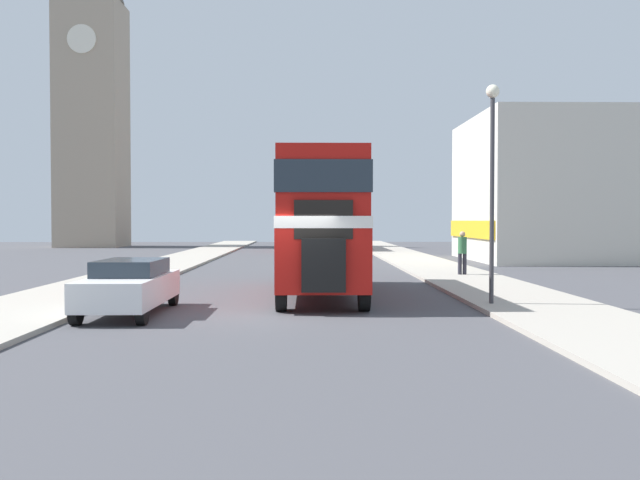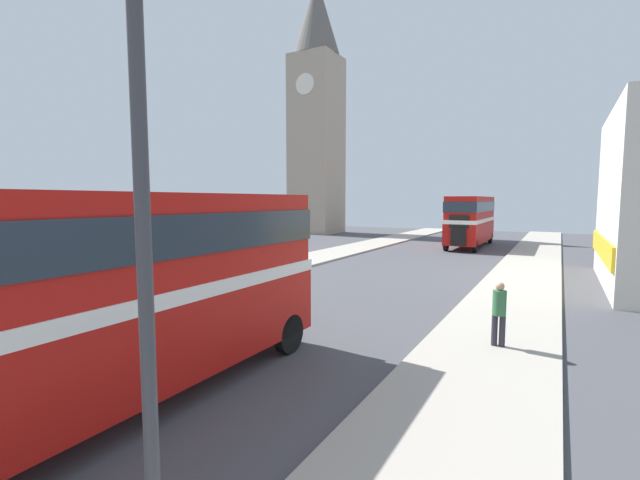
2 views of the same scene
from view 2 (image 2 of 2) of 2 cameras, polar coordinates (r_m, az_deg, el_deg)
double_decker_bus at (r=9.31m, az=-23.51°, el=-4.95°), size 2.45×9.91×4.27m
bus_distant at (r=39.88m, az=19.46°, el=2.88°), size 2.57×10.25×4.42m
pedestrian_walking at (r=12.83m, az=22.77°, el=-8.61°), size 0.36×0.36×1.78m
street_lamp at (r=3.54m, az=-22.54°, el=2.11°), size 0.36×0.36×5.86m
church_tower at (r=55.23m, az=-0.47°, el=17.53°), size 5.70×5.70×30.90m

